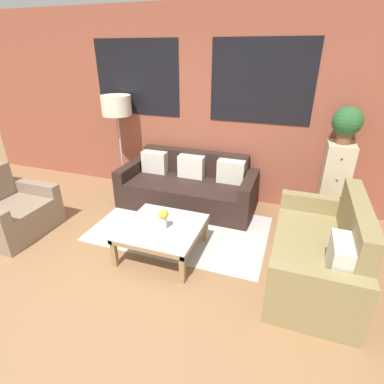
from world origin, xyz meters
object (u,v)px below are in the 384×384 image
Objects in this scene: armchair_corner at (11,213)px; flower_vase at (164,217)px; coffee_table at (162,230)px; drawer_cabinet at (334,184)px; potted_plant at (347,123)px; couch_dark at (188,187)px; floor_lamp at (117,108)px; settee_vintage at (319,254)px.

armchair_corner reaches higher than flower_vase.
coffee_table is 2.39m from drawer_cabinet.
armchair_corner is 3.84× the size of flower_vase.
coffee_table is 0.20m from flower_vase.
flower_vase is at bearing -140.68° from potted_plant.
floor_lamp is (-1.24, 0.17, 1.09)m from couch_dark.
settee_vintage is 3.77m from armchair_corner.
settee_vintage is 1.68m from flower_vase.
drawer_cabinet is (1.87, 1.47, 0.25)m from coffee_table.
floor_lamp reaches higher than settee_vintage.
armchair_corner is at bearing -174.38° from flower_vase.
floor_lamp is at bearing -179.48° from drawer_cabinet.
settee_vintage reaches higher than armchair_corner.
flower_vase reaches higher than coffee_table.
drawer_cabinet reaches higher than couch_dark.
flower_vase is at bearing -38.91° from coffee_table.
potted_plant is at bearing 0.52° from floor_lamp.
coffee_table is at bearing 141.09° from flower_vase.
coffee_table is at bearing -175.63° from settee_vintage.
couch_dark is at bearing -7.84° from floor_lamp.
potted_plant is (3.26, 0.03, 0.01)m from floor_lamp.
potted_plant is (0.18, 1.34, 1.07)m from settee_vintage.
drawer_cabinet is 4.68× the size of flower_vase.
couch_dark is at bearing -174.34° from potted_plant.
drawer_cabinet is (0.18, 1.34, 0.25)m from settee_vintage.
settee_vintage is at bearing -23.02° from floor_lamp.
coffee_table is 2.26m from floor_lamp.
settee_vintage is 1.71× the size of armchair_corner.
armchair_corner is (-1.90, -1.51, -0.01)m from couch_dark.
settee_vintage is 1.72m from potted_plant.
floor_lamp reaches higher than flower_vase.
coffee_table is 1.92× the size of potted_plant.
armchair_corner is 2.07m from coffee_table.
floor_lamp is 6.54× the size of flower_vase.
potted_plant is at bearing 82.45° from settee_vintage.
potted_plant is at bearing 23.50° from armchair_corner.
floor_lamp is (-1.39, 1.44, 1.06)m from coffee_table.
drawer_cabinet is at bearing 39.32° from flower_vase.
floor_lamp is 3.26m from potted_plant.
armchair_corner reaches higher than couch_dark.
drawer_cabinet is (3.26, 0.03, -0.81)m from floor_lamp.
settee_vintage reaches higher than couch_dark.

